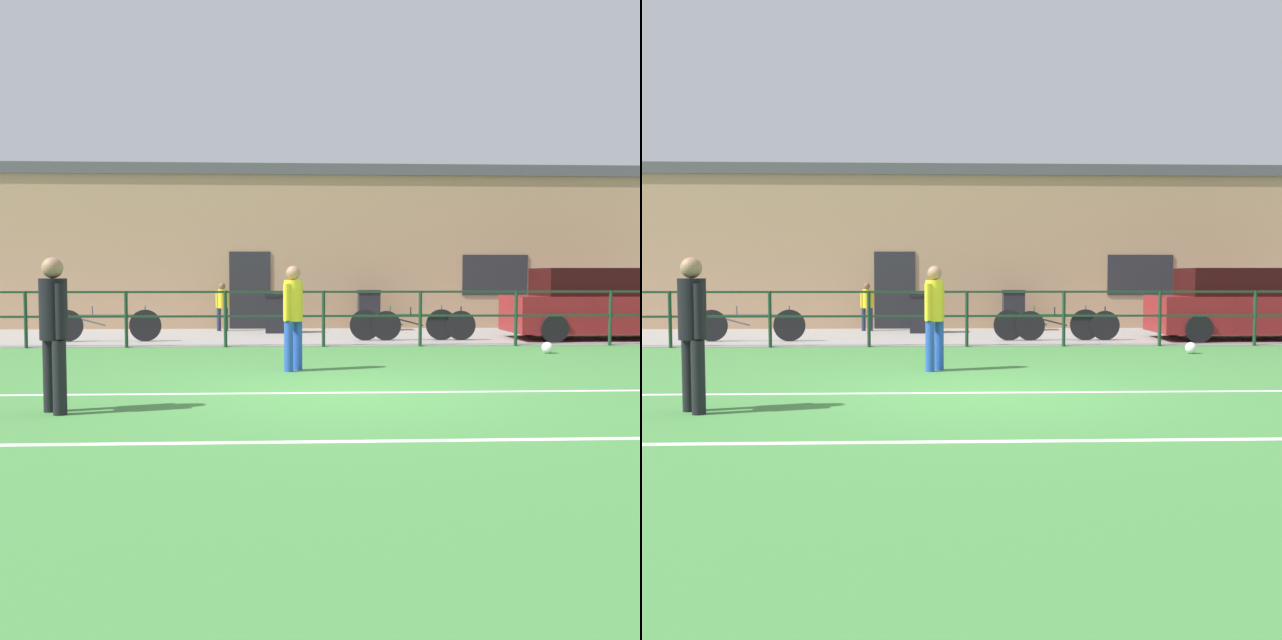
% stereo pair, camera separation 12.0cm
% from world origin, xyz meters
% --- Properties ---
extents(ground, '(60.00, 44.00, 0.04)m').
position_xyz_m(ground, '(0.00, 0.00, -0.02)').
color(ground, '#42843D').
extents(field_line_touchline, '(36.00, 0.11, 0.00)m').
position_xyz_m(field_line_touchline, '(0.00, -0.01, 0.00)').
color(field_line_touchline, white).
rests_on(field_line_touchline, ground).
extents(field_line_hash, '(36.00, 0.11, 0.00)m').
position_xyz_m(field_line_hash, '(0.00, -2.74, 0.00)').
color(field_line_hash, white).
rests_on(field_line_hash, ground).
extents(pavement_strip, '(48.00, 5.00, 0.02)m').
position_xyz_m(pavement_strip, '(0.00, 8.50, 0.01)').
color(pavement_strip, gray).
rests_on(pavement_strip, ground).
extents(perimeter_fence, '(36.07, 0.07, 1.15)m').
position_xyz_m(perimeter_fence, '(0.00, 6.00, 0.75)').
color(perimeter_fence, '#193823').
rests_on(perimeter_fence, ground).
extents(clubhouse_facade, '(28.00, 2.56, 4.46)m').
position_xyz_m(clubhouse_facade, '(0.00, 12.20, 2.24)').
color(clubhouse_facade, tan).
rests_on(clubhouse_facade, ground).
extents(player_goalkeeper, '(0.33, 0.37, 1.66)m').
position_xyz_m(player_goalkeeper, '(-3.25, -1.24, 0.94)').
color(player_goalkeeper, black).
rests_on(player_goalkeeper, ground).
extents(player_striker, '(0.30, 0.37, 1.61)m').
position_xyz_m(player_striker, '(-0.67, 2.18, 0.92)').
color(player_striker, blue).
rests_on(player_striker, ground).
extents(soccer_ball_match, '(0.21, 0.21, 0.21)m').
position_xyz_m(soccer_ball_match, '(4.14, 4.51, 0.11)').
color(soccer_ball_match, white).
rests_on(soccer_ball_match, ground).
extents(spectator_child, '(0.34, 0.22, 1.25)m').
position_xyz_m(spectator_child, '(-2.41, 10.21, 0.73)').
color(spectator_child, '#232D4C').
rests_on(spectator_child, pavement_strip).
extents(parked_car_red, '(4.39, 1.90, 1.61)m').
position_xyz_m(parked_car_red, '(6.44, 7.39, 0.78)').
color(parked_car_red, maroon).
rests_on(parked_car_red, pavement_strip).
extents(bicycle_parked_0, '(2.33, 0.04, 0.75)m').
position_xyz_m(bicycle_parked_0, '(2.29, 7.17, 0.36)').
color(bicycle_parked_0, black).
rests_on(bicycle_parked_0, pavement_strip).
extents(bicycle_parked_1, '(2.38, 0.04, 0.78)m').
position_xyz_m(bicycle_parked_1, '(-4.69, 7.20, 0.38)').
color(bicycle_parked_1, black).
rests_on(bicycle_parked_1, pavement_strip).
extents(bicycle_parked_2, '(2.40, 0.04, 0.78)m').
position_xyz_m(bicycle_parked_2, '(1.84, 7.20, 0.38)').
color(bicycle_parked_2, black).
rests_on(bicycle_parked_2, pavement_strip).
extents(trash_bin_0, '(0.58, 0.50, 1.06)m').
position_xyz_m(trash_bin_0, '(1.41, 10.16, 0.55)').
color(trash_bin_0, black).
rests_on(trash_bin_0, pavement_strip).
extents(trash_bin_1, '(0.63, 0.54, 0.99)m').
position_xyz_m(trash_bin_1, '(-0.97, 9.51, 0.52)').
color(trash_bin_1, black).
rests_on(trash_bin_1, pavement_strip).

